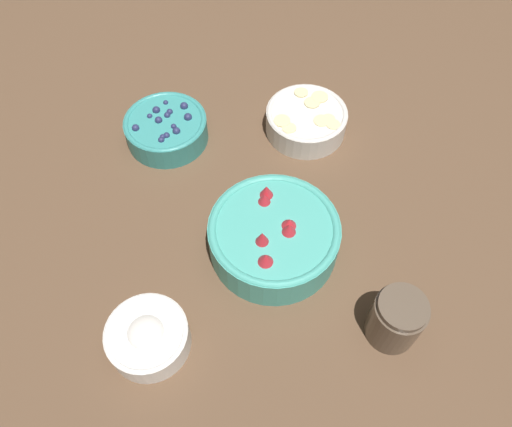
{
  "coord_description": "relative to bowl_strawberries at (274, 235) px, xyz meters",
  "views": [
    {
      "loc": [
        -0.52,
        0.04,
        0.73
      ],
      "look_at": [
        -0.06,
        0.02,
        0.04
      ],
      "focal_mm": 35.0,
      "sensor_mm": 36.0,
      "label": 1
    }
  ],
  "objects": [
    {
      "name": "ground_plane",
      "position": [
        0.1,
        0.01,
        -0.04
      ],
      "size": [
        4.0,
        4.0,
        0.0
      ],
      "primitive_type": "plane",
      "color": "brown"
    },
    {
      "name": "bowl_strawberries",
      "position": [
        0.0,
        0.0,
        0.0
      ],
      "size": [
        0.21,
        0.21,
        0.09
      ],
      "color": "#47AD9E",
      "rests_on": "ground_plane"
    },
    {
      "name": "bowl_blueberries",
      "position": [
        0.25,
        0.19,
        -0.01
      ],
      "size": [
        0.16,
        0.16,
        0.06
      ],
      "color": "teal",
      "rests_on": "ground_plane"
    },
    {
      "name": "bowl_bananas",
      "position": [
        0.27,
        -0.08,
        -0.01
      ],
      "size": [
        0.16,
        0.16,
        0.05
      ],
      "color": "silver",
      "rests_on": "ground_plane"
    },
    {
      "name": "bowl_cream",
      "position": [
        -0.16,
        0.19,
        -0.01
      ],
      "size": [
        0.12,
        0.12,
        0.06
      ],
      "color": "white",
      "rests_on": "ground_plane"
    },
    {
      "name": "jar_chocolate",
      "position": [
        -0.15,
        -0.17,
        0.0
      ],
      "size": [
        0.08,
        0.08,
        0.09
      ],
      "color": "brown",
      "rests_on": "ground_plane"
    }
  ]
}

